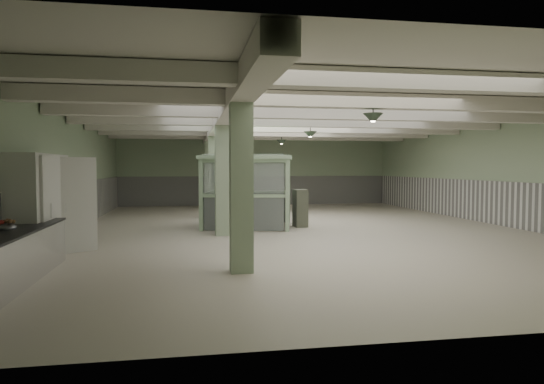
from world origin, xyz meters
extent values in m
plane|color=beige|center=(0.00, 0.00, 0.00)|extent=(20.00, 20.00, 0.00)
cube|color=silver|center=(0.00, 0.00, 3.60)|extent=(14.00, 20.00, 0.02)
cube|color=#9DB18D|center=(0.00, 10.00, 1.80)|extent=(14.00, 0.02, 3.60)
cube|color=#9DB18D|center=(0.00, -10.00, 1.80)|extent=(14.00, 0.02, 3.60)
cube|color=#9DB18D|center=(-7.00, 0.00, 1.80)|extent=(0.02, 20.00, 3.60)
cube|color=#9DB18D|center=(7.00, 0.00, 1.80)|extent=(0.02, 20.00, 3.60)
cube|color=silver|center=(-6.97, 0.00, 0.75)|extent=(0.05, 19.90, 1.50)
cube|color=silver|center=(6.97, 0.00, 0.75)|extent=(0.05, 19.90, 1.50)
cube|color=silver|center=(0.00, 9.97, 0.75)|extent=(13.90, 0.05, 1.50)
cube|color=silver|center=(-2.50, 0.00, 3.38)|extent=(0.45, 19.90, 0.40)
cube|color=silver|center=(0.00, -7.50, 3.42)|extent=(13.90, 0.35, 0.32)
cube|color=silver|center=(0.00, -5.00, 3.42)|extent=(13.90, 0.35, 0.32)
cube|color=silver|center=(0.00, -2.50, 3.42)|extent=(13.90, 0.35, 0.32)
cube|color=silver|center=(0.00, 0.00, 3.42)|extent=(13.90, 0.35, 0.32)
cube|color=silver|center=(0.00, 2.50, 3.42)|extent=(13.90, 0.35, 0.32)
cube|color=silver|center=(0.00, 5.00, 3.42)|extent=(13.90, 0.35, 0.32)
cube|color=silver|center=(0.00, 7.50, 3.42)|extent=(13.90, 0.35, 0.32)
cube|color=#9DB592|center=(-2.50, -6.00, 1.80)|extent=(0.42, 0.42, 3.60)
cube|color=#9DB592|center=(-2.50, -1.00, 1.80)|extent=(0.42, 0.42, 3.60)
cube|color=#9DB592|center=(-2.50, 4.00, 1.80)|extent=(0.42, 0.42, 3.60)
cube|color=#9DB592|center=(-2.50, 8.00, 1.80)|extent=(0.42, 0.42, 3.60)
cone|color=#2F3F2F|center=(0.50, -5.00, 3.05)|extent=(0.44, 0.44, 0.22)
cone|color=#2F3F2F|center=(0.50, 0.50, 3.05)|extent=(0.44, 0.44, 0.22)
cone|color=#2F3F2F|center=(0.50, 5.50, 3.05)|extent=(0.44, 0.44, 0.22)
cube|color=silver|center=(-6.65, -4.00, 1.17)|extent=(0.64, 2.55, 2.34)
cube|color=silver|center=(-6.30, -4.59, 1.17)|extent=(0.06, 0.96, 2.24)
cube|color=silver|center=(-6.18, -3.31, 1.17)|extent=(0.84, 0.57, 2.24)
cube|color=silver|center=(-6.26, -4.59, 1.17)|extent=(0.02, 0.05, 0.30)
cube|color=silver|center=(-6.26, -3.41, 1.17)|extent=(0.02, 0.05, 0.30)
cube|color=#A8C79F|center=(-3.10, 0.02, 1.12)|extent=(0.14, 0.14, 2.23)
cube|color=#A8C79F|center=(-2.61, 2.20, 1.12)|extent=(0.14, 0.14, 2.23)
cube|color=#A8C79F|center=(-0.48, -0.56, 1.12)|extent=(0.14, 0.14, 2.23)
cube|color=#A8C79F|center=(0.00, 1.61, 1.12)|extent=(0.14, 0.14, 2.23)
cube|color=#A8C79F|center=(-1.55, 0.82, 2.29)|extent=(3.40, 3.06, 0.12)
cube|color=silver|center=(-1.79, -0.27, 0.55)|extent=(2.43, 0.60, 1.05)
cube|color=silver|center=(-1.79, -0.27, 1.78)|extent=(2.43, 0.60, 1.22)
cube|color=silver|center=(-1.30, 1.91, 0.55)|extent=(2.43, 0.60, 1.05)
cube|color=silver|center=(-1.30, 1.91, 1.78)|extent=(2.43, 0.60, 1.22)
cube|color=silver|center=(-2.85, 1.11, 0.55)|extent=(0.50, 2.00, 1.05)
cube|color=silver|center=(-2.85, 1.11, 1.78)|extent=(0.50, 2.00, 1.22)
cube|color=silver|center=(-0.24, 0.53, 0.55)|extent=(0.50, 2.00, 1.05)
cube|color=silver|center=(-0.24, 0.53, 1.78)|extent=(0.50, 2.00, 1.22)
cube|color=#54594A|center=(0.18, 0.56, 0.62)|extent=(0.43, 0.59, 1.24)
camera|label=1|loc=(-3.48, -15.09, 2.00)|focal=32.00mm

